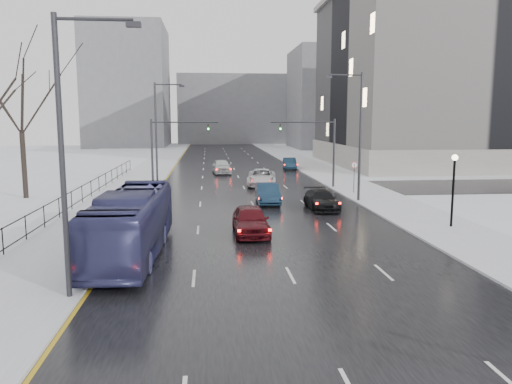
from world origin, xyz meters
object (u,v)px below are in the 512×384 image
object	(u,v)px
streetlight_l_far	(158,128)
mast_signal_right	(323,145)
mast_signal_left	(164,146)
bus	(131,223)
sedan_center_near	(251,220)
sedan_right_far	(321,200)
sedan_right_cross	(262,177)
sedan_right_distant	(290,163)
lamppost_r_mid	(454,180)
sedan_center_far	(222,166)
streetlight_l_near	(68,144)
tree_park_e	(26,199)
streetlight_r_mid	(358,130)
sedan_right_near	(268,194)
no_uturn_sign	(354,168)

from	to	relation	value
streetlight_l_far	mast_signal_right	distance (m)	16.07
mast_signal_left	bus	bearing A→B (deg)	-89.16
mast_signal_right	mast_signal_left	distance (m)	14.65
sedan_center_near	streetlight_l_far	bearing A→B (deg)	107.22
mast_signal_right	sedan_right_far	xyz separation A→B (m)	(-2.59, -11.02, -3.38)
sedan_right_cross	sedan_right_distant	world-z (taller)	sedan_right_cross
streetlight_l_far	sedan_right_far	bearing A→B (deg)	-49.34
lamppost_r_mid	mast_signal_right	bearing A→B (deg)	101.54
bus	sedan_center_far	xyz separation A→B (m)	(5.23, 35.73, -0.70)
sedan_center_near	streetlight_l_near	bearing A→B (deg)	-127.24
sedan_center_near	sedan_right_far	bearing A→B (deg)	51.88
lamppost_r_mid	mast_signal_left	distance (m)	25.71
streetlight_l_near	mast_signal_right	xyz separation A→B (m)	(15.49, 28.00, -1.51)
streetlight_l_far	sedan_center_far	distance (m)	12.35
mast_signal_right	bus	xyz separation A→B (m)	(-14.33, -22.28, -2.50)
tree_park_e	mast_signal_left	size ratio (longest dim) A/B	2.08
sedan_right_distant	streetlight_r_mid	bearing A→B (deg)	-83.41
streetlight_r_mid	sedan_right_near	bearing A→B (deg)	-178.02
tree_park_e	sedan_right_far	bearing A→B (deg)	-17.01
no_uturn_sign	sedan_right_near	size ratio (longest dim) A/B	0.57
sedan_right_cross	sedan_center_far	distance (m)	11.83
streetlight_l_near	sedan_center_near	distance (m)	12.82
bus	streetlight_l_far	bearing A→B (deg)	94.38
lamppost_r_mid	sedan_center_far	world-z (taller)	lamppost_r_mid
no_uturn_sign	streetlight_l_near	bearing A→B (deg)	-125.89
streetlight_l_far	no_uturn_sign	distance (m)	19.41
mast_signal_left	bus	world-z (taller)	mast_signal_left
mast_signal_right	sedan_center_far	world-z (taller)	mast_signal_right
sedan_center_far	sedan_right_distant	xyz separation A→B (m)	(8.97, 4.61, -0.13)
streetlight_r_mid	streetlight_l_far	distance (m)	20.27
streetlight_l_near	mast_signal_left	xyz separation A→B (m)	(0.84, 28.00, -1.51)
lamppost_r_mid	mast_signal_right	xyz separation A→B (m)	(-3.67, 18.00, 1.16)
no_uturn_sign	sedan_right_near	distance (m)	9.21
mast_signal_right	streetlight_r_mid	bearing A→B (deg)	-84.00
tree_park_e	lamppost_r_mid	size ratio (longest dim) A/B	3.15
tree_park_e	no_uturn_sign	bearing A→B (deg)	0.00
no_uturn_sign	sedan_right_cross	xyz separation A→B (m)	(-7.39, 6.18, -1.45)
bus	sedan_right_cross	distance (m)	26.01
sedan_right_near	sedan_right_far	distance (m)	4.53
mast_signal_left	sedan_right_far	bearing A→B (deg)	-42.41
sedan_center_near	sedan_right_far	world-z (taller)	sedan_center_near
mast_signal_left	sedan_right_far	size ratio (longest dim) A/B	1.37
mast_signal_left	sedan_right_cross	world-z (taller)	mast_signal_left
mast_signal_right	streetlight_l_near	bearing A→B (deg)	-118.96
sedan_right_far	sedan_right_distant	distance (m)	29.19
mast_signal_left	sedan_right_near	distance (m)	12.28
streetlight_l_far	sedan_right_distant	distance (m)	21.39
streetlight_l_near	sedan_right_near	size ratio (longest dim) A/B	2.12
sedan_right_distant	sedan_right_near	bearing A→B (deg)	-98.47
streetlight_l_near	no_uturn_sign	bearing A→B (deg)	54.11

